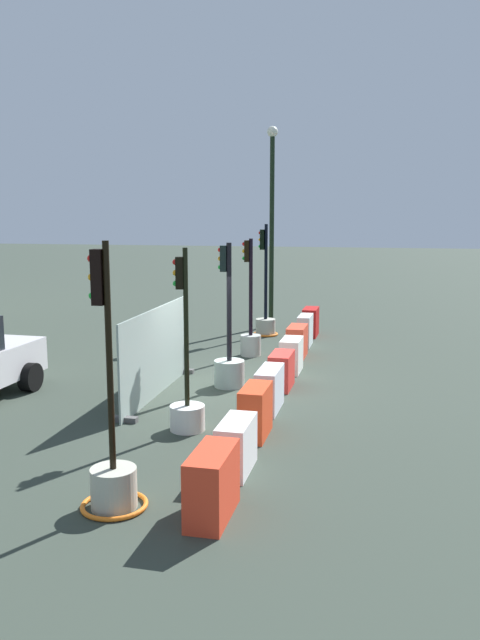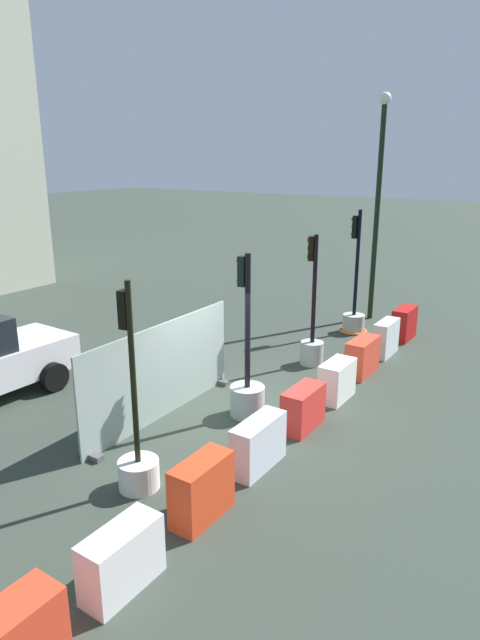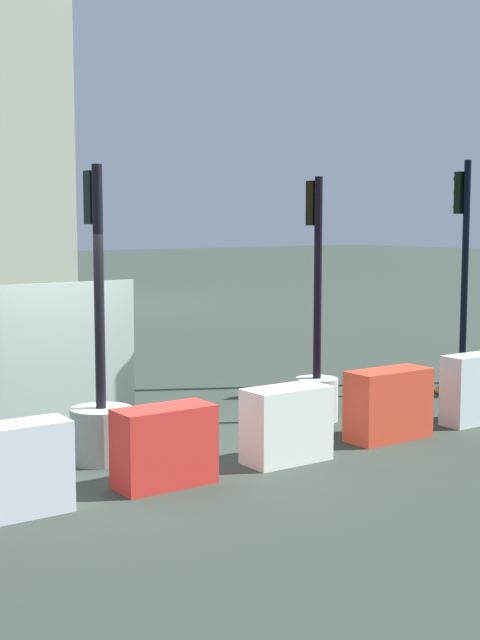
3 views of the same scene
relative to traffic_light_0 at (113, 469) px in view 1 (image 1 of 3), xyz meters
The scene contains 17 objects.
ground_plane 6.34m from the traffic_light_0, ahead, with size 120.00×120.00×0.00m, color #323C33.
traffic_light_0 is the anchor object (origin of this frame).
traffic_light_1 3.19m from the traffic_light_0, ahead, with size 0.64×0.64×3.30m.
traffic_light_2 6.22m from the traffic_light_0, ahead, with size 0.69×0.69×3.24m.
traffic_light_3 9.46m from the traffic_light_0, ahead, with size 0.57×0.57×3.21m.
traffic_light_4 12.47m from the traffic_light_0, ahead, with size 0.81×0.81×3.54m.
construction_barrier_0 1.37m from the traffic_light_0, 89.84° to the right, with size 1.11×0.49×0.90m.
construction_barrier_1 2.04m from the traffic_light_0, 41.20° to the right, with size 1.04×0.46×0.80m.
construction_barrier_2 3.40m from the traffic_light_0, 23.26° to the right, with size 1.01×0.45×0.90m.
construction_barrier_3 4.87m from the traffic_light_0, 15.89° to the right, with size 1.16×0.43×0.85m.
construction_barrier_4 6.46m from the traffic_light_0, 11.91° to the right, with size 1.01×0.47×0.80m.
construction_barrier_5 7.99m from the traffic_light_0, ahead, with size 0.97×0.49×0.83m.
construction_barrier_6 9.59m from the traffic_light_0, ahead, with size 1.08×0.48×0.86m.
construction_barrier_7 11.15m from the traffic_light_0, ahead, with size 1.02×0.38×0.91m.
construction_barrier_8 12.69m from the traffic_light_0, ahead, with size 1.00×0.45×0.90m.
street_lamp_post 14.52m from the traffic_light_0, ahead, with size 0.36×0.36×6.71m.
site_fence_panel 5.43m from the traffic_light_0, 13.01° to the left, with size 4.23×0.50×1.89m.
Camera 1 is at (-13.84, -3.30, 3.90)m, focal length 36.00 mm.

